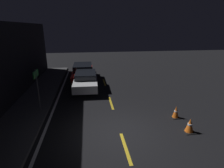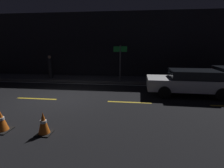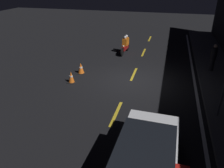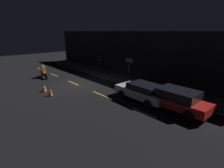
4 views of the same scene
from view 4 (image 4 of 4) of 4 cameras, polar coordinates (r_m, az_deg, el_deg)
name	(u,v)px [view 4 (image 4 of 4)]	position (r m, az deg, el deg)	size (l,w,h in m)	color
ground_plane	(78,85)	(17.29, -10.93, -0.37)	(56.00, 56.00, 0.00)	black
raised_curb	(115,76)	(20.12, 1.15, 2.62)	(28.00, 2.27, 0.15)	#424244
building_front	(124,54)	(20.55, 3.86, 9.82)	(28.00, 0.30, 5.04)	black
lane_dash_a	(40,69)	(26.16, -22.40, 4.53)	(2.00, 0.14, 0.01)	gold
lane_dash_b	(54,75)	(22.05, -18.38, 2.83)	(2.00, 0.14, 0.01)	gold
lane_dash_c	(73,83)	(18.12, -12.57, 0.35)	(2.00, 0.14, 0.01)	gold
lane_dash_d	(101,94)	(14.53, -3.75, -3.43)	(2.00, 0.14, 0.01)	gold
lane_dash_e	(144,113)	(11.60, 10.31, -9.17)	(2.00, 0.14, 0.01)	gold
lane_solid_kerb	(106,79)	(19.25, -1.88, 1.73)	(25.20, 0.14, 0.01)	silver
sedan_white	(142,91)	(13.32, 9.89, -2.32)	(4.25, 1.99, 1.32)	silver
taxi_red	(175,99)	(12.24, 19.96, -4.54)	(4.58, 1.98, 1.45)	red
motorcycle	(43,72)	(20.97, -21.47, 3.64)	(2.17, 0.41, 1.39)	black
traffic_cone_near	(44,88)	(16.15, -21.29, -1.23)	(0.51, 0.51, 0.69)	black
traffic_cone_mid	(51,92)	(14.92, -19.43, -2.52)	(0.44, 0.44, 0.68)	black
pedestrian	(100,65)	(21.55, -4.05, 6.06)	(0.34, 0.34, 1.66)	black
shop_sign	(129,65)	(17.34, 5.58, 6.18)	(0.90, 0.08, 2.40)	#4C4C51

